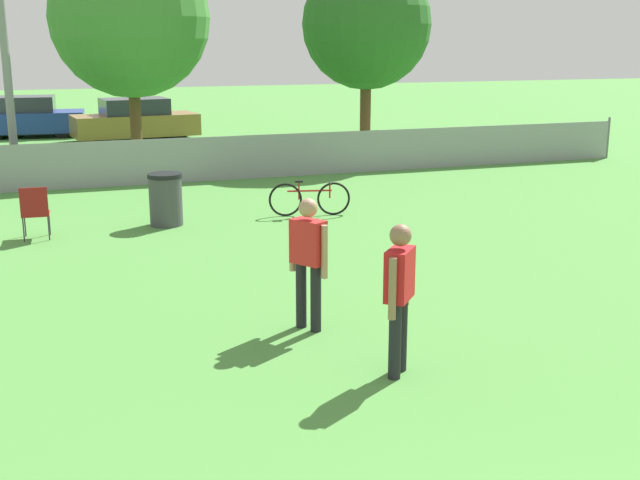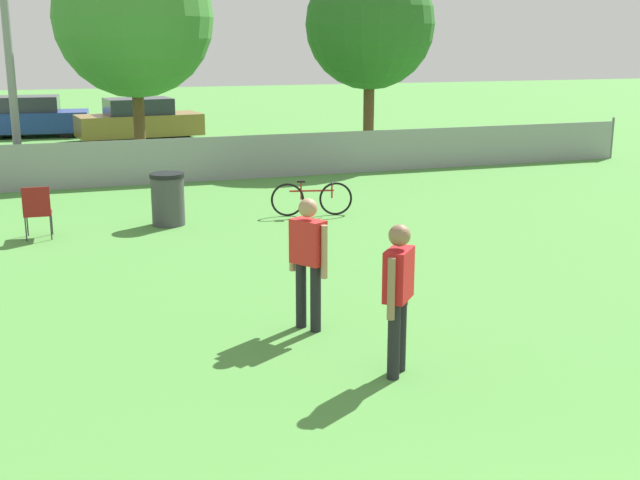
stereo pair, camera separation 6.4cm
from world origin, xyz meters
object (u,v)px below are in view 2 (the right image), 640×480
object	(u,v)px
player_thrower_red	(398,289)
folding_chair_sideline	(37,209)
tree_far_right	(370,25)
parked_car_tan	(139,120)
trash_bin	(168,199)
player_defender_red	(308,254)
tree_near_pole	(134,18)
bicycle_sideline	(312,199)
parked_car_blue	(28,117)

from	to	relation	value
player_thrower_red	folding_chair_sideline	xyz separation A→B (m)	(-3.49, 7.49, -0.40)
tree_far_right	parked_car_tan	bearing A→B (deg)	131.60
player_thrower_red	parked_car_tan	size ratio (longest dim) A/B	0.37
trash_bin	player_thrower_red	bearing A→B (deg)	-81.68
player_thrower_red	player_defender_red	xyz separation A→B (m)	(-0.44, 1.60, 0.00)
tree_far_right	player_defender_red	bearing A→B (deg)	-115.43
tree_near_pole	parked_car_tan	xyz separation A→B (m)	(0.64, 5.59, -3.32)
player_defender_red	trash_bin	world-z (taller)	player_defender_red
player_thrower_red	bicycle_sideline	xyz separation A→B (m)	(1.69, 7.74, -0.59)
bicycle_sideline	parked_car_blue	distance (m)	17.19
tree_far_right	folding_chair_sideline	xyz separation A→B (m)	(-9.38, -7.43, -3.32)
tree_far_right	bicycle_sideline	bearing A→B (deg)	-120.38
player_thrower_red	parked_car_blue	distance (m)	24.35
tree_near_pole	trash_bin	world-z (taller)	tree_near_pole
tree_near_pole	player_defender_red	bearing A→B (deg)	-89.12
player_defender_red	parked_car_tan	xyz separation A→B (m)	(0.42, 19.98, -0.25)
folding_chair_sideline	trash_bin	world-z (taller)	trash_bin
tree_near_pole	folding_chair_sideline	xyz separation A→B (m)	(-2.83, -8.50, -3.48)
player_defender_red	bicycle_sideline	size ratio (longest dim) A/B	1.01
trash_bin	parked_car_blue	bearing A→B (deg)	98.88
folding_chair_sideline	parked_car_tan	xyz separation A→B (m)	(3.47, 14.09, 0.16)
tree_far_right	parked_car_blue	world-z (taller)	tree_far_right
tree_far_right	parked_car_tan	xyz separation A→B (m)	(-5.91, 6.66, -3.16)
player_thrower_red	tree_near_pole	bearing A→B (deg)	43.57
tree_far_right	folding_chair_sideline	world-z (taller)	tree_far_right
player_defender_red	folding_chair_sideline	distance (m)	6.64
folding_chair_sideline	parked_car_tan	size ratio (longest dim) A/B	0.22
bicycle_sideline	parked_car_tan	distance (m)	13.94
bicycle_sideline	parked_car_blue	bearing A→B (deg)	120.88
bicycle_sideline	player_defender_red	bearing A→B (deg)	-96.40
player_thrower_red	trash_bin	xyz separation A→B (m)	(-1.15, 7.86, -0.44)
parked_car_blue	parked_car_tan	distance (m)	4.43
player_defender_red	trash_bin	bearing A→B (deg)	155.42
bicycle_sideline	trash_bin	world-z (taller)	trash_bin
tree_far_right	folding_chair_sideline	bearing A→B (deg)	-141.60
tree_near_pole	parked_car_tan	size ratio (longest dim) A/B	1.41
tree_near_pole	player_defender_red	xyz separation A→B (m)	(0.22, -14.39, -3.08)
tree_far_right	folding_chair_sideline	distance (m)	12.42
player_thrower_red	bicycle_sideline	world-z (taller)	player_thrower_red
player_thrower_red	tree_far_right	bearing A→B (deg)	19.66
parked_car_blue	tree_near_pole	bearing A→B (deg)	-64.03
parked_car_tan	player_defender_red	bearing A→B (deg)	-97.06
parked_car_blue	folding_chair_sideline	bearing A→B (deg)	-83.86
bicycle_sideline	trash_bin	xyz separation A→B (m)	(-2.84, 0.12, 0.15)
tree_near_pole	tree_far_right	size ratio (longest dim) A/B	1.08
player_thrower_red	parked_car_tan	world-z (taller)	player_thrower_red
bicycle_sideline	trash_bin	size ratio (longest dim) A/B	1.62
player_defender_red	parked_car_tan	size ratio (longest dim) A/B	0.37
tree_far_right	folding_chair_sideline	size ratio (longest dim) A/B	6.03
player_thrower_red	trash_bin	size ratio (longest dim) A/B	1.63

